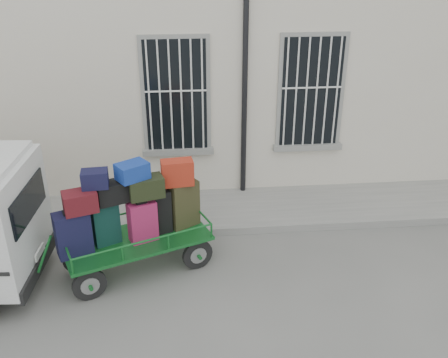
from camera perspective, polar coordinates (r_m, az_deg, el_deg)
ground at (r=8.29m, az=-1.91°, el=-11.59°), size 80.00×80.00×0.00m
building at (r=12.26m, az=-3.78°, el=16.16°), size 24.00×5.15×6.00m
sidewalk at (r=10.09m, az=-2.70°, el=-3.68°), size 24.00×1.70×0.15m
luggage_cart at (r=8.13m, az=-10.34°, el=-4.24°), size 2.76×1.84×1.94m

